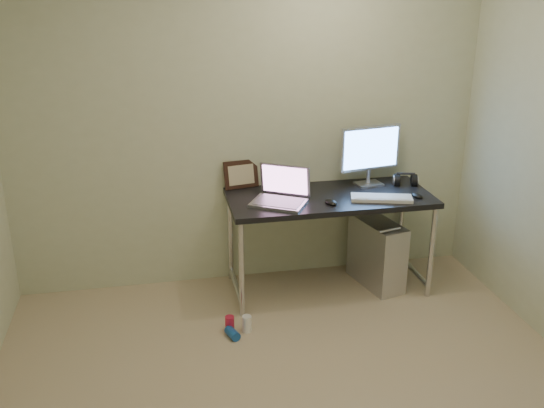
% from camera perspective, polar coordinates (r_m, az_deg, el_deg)
% --- Properties ---
extents(wall_back, '(3.50, 0.02, 2.50)m').
position_cam_1_polar(wall_back, '(4.46, -2.22, 7.79)').
color(wall_back, beige).
rests_on(wall_back, ground).
extents(desk, '(1.48, 0.65, 0.75)m').
position_cam_1_polar(desk, '(4.45, 5.42, -0.20)').
color(desk, black).
rests_on(desk, ground).
extents(tower_computer, '(0.33, 0.53, 0.55)m').
position_cam_1_polar(tower_computer, '(4.71, 9.82, -4.55)').
color(tower_computer, silver).
rests_on(tower_computer, ground).
extents(cable_a, '(0.01, 0.16, 0.69)m').
position_cam_1_polar(cable_a, '(4.89, 8.17, -1.70)').
color(cable_a, black).
rests_on(cable_a, ground).
extents(cable_b, '(0.02, 0.11, 0.71)m').
position_cam_1_polar(cable_b, '(4.91, 9.23, -1.92)').
color(cable_b, black).
rests_on(cable_b, ground).
extents(can_red, '(0.08, 0.08, 0.11)m').
position_cam_1_polar(can_red, '(4.15, -4.00, -11.21)').
color(can_red, '#C31D3E').
rests_on(can_red, ground).
extents(can_white, '(0.08, 0.08, 0.12)m').
position_cam_1_polar(can_white, '(4.15, -2.38, -11.19)').
color(can_white, white).
rests_on(can_white, ground).
extents(can_blue, '(0.10, 0.13, 0.06)m').
position_cam_1_polar(can_blue, '(4.10, -3.74, -12.06)').
color(can_blue, '#1950A7').
rests_on(can_blue, ground).
extents(laptop, '(0.47, 0.44, 0.25)m').
position_cam_1_polar(laptop, '(4.26, 0.87, 0.96)').
color(laptop, '#B6B6BF').
rests_on(laptop, desk).
extents(monitor, '(0.49, 0.17, 0.46)m').
position_cam_1_polar(monitor, '(4.61, 9.24, 4.97)').
color(monitor, '#B6B6BF').
rests_on(monitor, desk).
extents(keyboard, '(0.45, 0.25, 0.03)m').
position_cam_1_polar(keyboard, '(4.38, 10.26, 0.55)').
color(keyboard, silver).
rests_on(keyboard, desk).
extents(mouse_right, '(0.08, 0.11, 0.04)m').
position_cam_1_polar(mouse_right, '(4.49, 13.51, 0.87)').
color(mouse_right, black).
rests_on(mouse_right, desk).
extents(mouse_left, '(0.10, 0.13, 0.04)m').
position_cam_1_polar(mouse_left, '(4.25, 5.56, 0.28)').
color(mouse_left, black).
rests_on(mouse_left, desk).
extents(headphones, '(0.20, 0.11, 0.12)m').
position_cam_1_polar(headphones, '(4.73, 12.44, 2.16)').
color(headphones, black).
rests_on(headphones, desk).
extents(picture_frame, '(0.27, 0.12, 0.21)m').
position_cam_1_polar(picture_frame, '(4.54, -2.94, 2.81)').
color(picture_frame, black).
rests_on(picture_frame, desk).
extents(webcam, '(0.05, 0.04, 0.13)m').
position_cam_1_polar(webcam, '(4.51, 0.11, 2.63)').
color(webcam, silver).
rests_on(webcam, desk).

